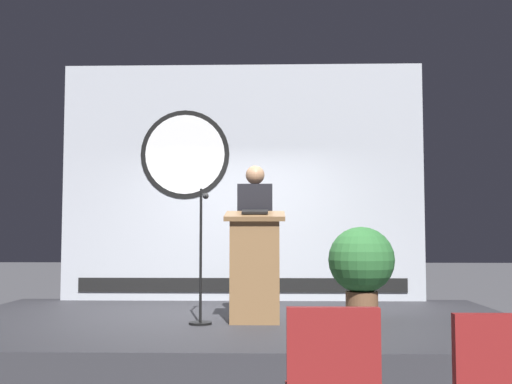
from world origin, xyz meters
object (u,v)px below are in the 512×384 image
podium (255,266)px  potted_plant (361,264)px  speaker_person (255,239)px  microphone_stand (201,275)px

podium → potted_plant: (1.18, 0.34, 0.01)m
speaker_person → potted_plant: size_ratio=1.70×
speaker_person → microphone_stand: size_ratio=1.22×
microphone_stand → potted_plant: size_ratio=1.39×
microphone_stand → potted_plant: bearing=13.8°
speaker_person → podium: bearing=-88.5°
podium → microphone_stand: (-0.57, -0.09, -0.09)m
microphone_stand → potted_plant: (1.75, 0.43, 0.10)m
podium → speaker_person: size_ratio=0.70×
speaker_person → microphone_stand: bearing=-134.3°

